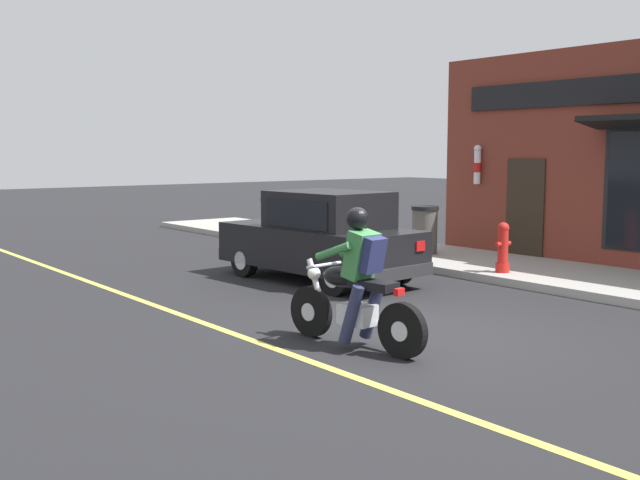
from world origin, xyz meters
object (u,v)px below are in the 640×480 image
Objects in this scene: motorcycle_with_rider at (356,289)px; car_hatchback at (321,237)px; fire_hydrant at (503,248)px; trash_bin at (425,230)px.

motorcycle_with_rider is 0.52× the size of car_hatchback.
trash_bin is at bearing 74.39° from fire_hydrant.
motorcycle_with_rider is 2.06× the size of trash_bin.
motorcycle_with_rider is at bearing -123.29° from car_hatchback.
trash_bin reaches higher than fire_hydrant.
motorcycle_with_rider is 7.18m from trash_bin.
trash_bin is (3.25, 0.66, -0.13)m from car_hatchback.
fire_hydrant is (4.98, 1.81, -0.11)m from motorcycle_with_rider.
car_hatchback is 3.32m from trash_bin.
motorcycle_with_rider is 2.29× the size of fire_hydrant.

